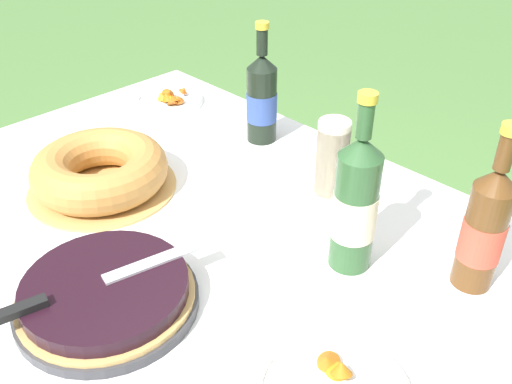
{
  "coord_description": "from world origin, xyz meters",
  "views": [
    {
      "loc": [
        0.76,
        -0.57,
        1.48
      ],
      "look_at": [
        0.04,
        0.14,
        0.82
      ],
      "focal_mm": 40.0,
      "sensor_mm": 36.0,
      "label": 1
    }
  ],
  "objects_px": {
    "cup_stack": "(332,160)",
    "snack_plate_near": "(170,99)",
    "serving_knife": "(87,286)",
    "bundt_cake": "(100,171)",
    "cider_bottle_amber": "(484,229)",
    "juice_bottle_red": "(262,99)",
    "cider_bottle_green": "(355,205)",
    "berry_tart": "(106,294)"
  },
  "relations": [
    {
      "from": "serving_knife",
      "to": "bundt_cake",
      "type": "bearing_deg",
      "value": 67.89
    },
    {
      "from": "berry_tart",
      "to": "cup_stack",
      "type": "height_order",
      "value": "cup_stack"
    },
    {
      "from": "cider_bottle_amber",
      "to": "snack_plate_near",
      "type": "bearing_deg",
      "value": 175.24
    },
    {
      "from": "serving_knife",
      "to": "bundt_cake",
      "type": "height_order",
      "value": "bundt_cake"
    },
    {
      "from": "serving_knife",
      "to": "juice_bottle_red",
      "type": "height_order",
      "value": "juice_bottle_red"
    },
    {
      "from": "cup_stack",
      "to": "cider_bottle_green",
      "type": "height_order",
      "value": "cider_bottle_green"
    },
    {
      "from": "bundt_cake",
      "to": "juice_bottle_red",
      "type": "distance_m",
      "value": 0.45
    },
    {
      "from": "cup_stack",
      "to": "cider_bottle_amber",
      "type": "height_order",
      "value": "cider_bottle_amber"
    },
    {
      "from": "serving_knife",
      "to": "juice_bottle_red",
      "type": "relative_size",
      "value": 1.18
    },
    {
      "from": "bundt_cake",
      "to": "cup_stack",
      "type": "bearing_deg",
      "value": 42.13
    },
    {
      "from": "cider_bottle_amber",
      "to": "snack_plate_near",
      "type": "relative_size",
      "value": 1.62
    },
    {
      "from": "juice_bottle_red",
      "to": "serving_knife",
      "type": "bearing_deg",
      "value": -69.86
    },
    {
      "from": "serving_knife",
      "to": "cider_bottle_green",
      "type": "relative_size",
      "value": 1.05
    },
    {
      "from": "serving_knife",
      "to": "snack_plate_near",
      "type": "bearing_deg",
      "value": 56.05
    },
    {
      "from": "bundt_cake",
      "to": "cider_bottle_amber",
      "type": "height_order",
      "value": "cider_bottle_amber"
    },
    {
      "from": "serving_knife",
      "to": "bundt_cake",
      "type": "distance_m",
      "value": 0.4
    },
    {
      "from": "serving_knife",
      "to": "cider_bottle_green",
      "type": "xyz_separation_m",
      "value": [
        0.23,
        0.43,
        0.07
      ]
    },
    {
      "from": "berry_tart",
      "to": "cup_stack",
      "type": "distance_m",
      "value": 0.56
    },
    {
      "from": "serving_knife",
      "to": "cider_bottle_green",
      "type": "bearing_deg",
      "value": -16.13
    },
    {
      "from": "juice_bottle_red",
      "to": "snack_plate_near",
      "type": "xyz_separation_m",
      "value": [
        -0.35,
        -0.04,
        -0.1
      ]
    },
    {
      "from": "berry_tart",
      "to": "cup_stack",
      "type": "relative_size",
      "value": 1.7
    },
    {
      "from": "berry_tart",
      "to": "snack_plate_near",
      "type": "relative_size",
      "value": 1.59
    },
    {
      "from": "berry_tart",
      "to": "cider_bottle_amber",
      "type": "distance_m",
      "value": 0.67
    },
    {
      "from": "berry_tart",
      "to": "snack_plate_near",
      "type": "bearing_deg",
      "value": 135.18
    },
    {
      "from": "serving_knife",
      "to": "juice_bottle_red",
      "type": "distance_m",
      "value": 0.71
    },
    {
      "from": "cider_bottle_green",
      "to": "juice_bottle_red",
      "type": "bearing_deg",
      "value": 153.46
    },
    {
      "from": "snack_plate_near",
      "to": "berry_tart",
      "type": "bearing_deg",
      "value": -44.82
    },
    {
      "from": "berry_tart",
      "to": "juice_bottle_red",
      "type": "relative_size",
      "value": 1.02
    },
    {
      "from": "serving_knife",
      "to": "cup_stack",
      "type": "relative_size",
      "value": 1.96
    },
    {
      "from": "cider_bottle_amber",
      "to": "juice_bottle_red",
      "type": "xyz_separation_m",
      "value": [
        -0.67,
        0.12,
        -0.01
      ]
    },
    {
      "from": "cup_stack",
      "to": "snack_plate_near",
      "type": "height_order",
      "value": "cup_stack"
    },
    {
      "from": "serving_knife",
      "to": "cider_bottle_amber",
      "type": "bearing_deg",
      "value": -25.59
    },
    {
      "from": "cider_bottle_green",
      "to": "snack_plate_near",
      "type": "relative_size",
      "value": 1.76
    },
    {
      "from": "bundt_cake",
      "to": "serving_knife",
      "type": "bearing_deg",
      "value": -34.62
    },
    {
      "from": "bundt_cake",
      "to": "cider_bottle_amber",
      "type": "distance_m",
      "value": 0.82
    },
    {
      "from": "cider_bottle_green",
      "to": "juice_bottle_red",
      "type": "xyz_separation_m",
      "value": [
        -0.48,
        0.24,
        -0.02
      ]
    },
    {
      "from": "cup_stack",
      "to": "cider_bottle_green",
      "type": "relative_size",
      "value": 0.53
    },
    {
      "from": "cider_bottle_amber",
      "to": "juice_bottle_red",
      "type": "relative_size",
      "value": 1.04
    },
    {
      "from": "cup_stack",
      "to": "juice_bottle_red",
      "type": "distance_m",
      "value": 0.31
    },
    {
      "from": "cider_bottle_amber",
      "to": "snack_plate_near",
      "type": "distance_m",
      "value": 1.03
    },
    {
      "from": "bundt_cake",
      "to": "cider_bottle_amber",
      "type": "bearing_deg",
      "value": 22.58
    },
    {
      "from": "berry_tart",
      "to": "snack_plate_near",
      "type": "height_order",
      "value": "same"
    }
  ]
}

